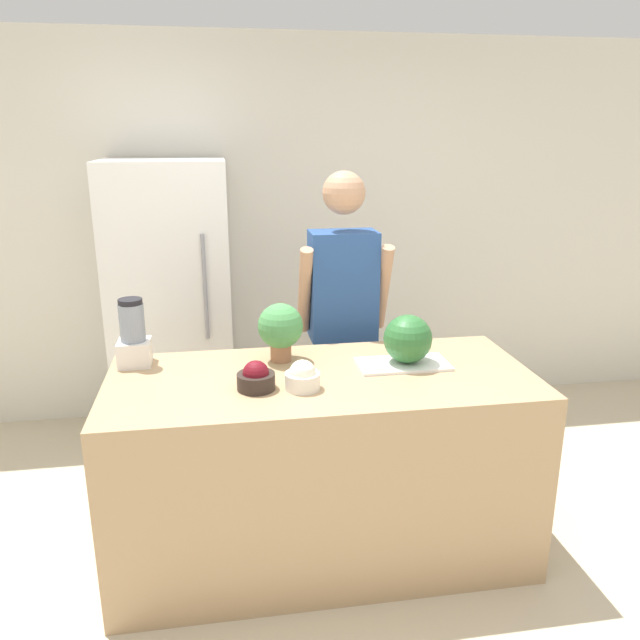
{
  "coord_description": "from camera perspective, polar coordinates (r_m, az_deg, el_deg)",
  "views": [
    {
      "loc": [
        -0.43,
        -2.17,
        1.97
      ],
      "look_at": [
        0.0,
        0.47,
        1.16
      ],
      "focal_mm": 35.0,
      "sensor_mm": 36.0,
      "label": 1
    }
  ],
  "objects": [
    {
      "name": "potted_plant",
      "position": [
        2.97,
        -3.64,
        -0.73
      ],
      "size": [
        0.22,
        0.22,
        0.28
      ],
      "color": "#996647",
      "rests_on": "counter_island"
    },
    {
      "name": "refrigerator",
      "position": [
        4.14,
        -13.4,
        1.43
      ],
      "size": [
        0.75,
        0.66,
        1.81
      ],
      "color": "white",
      "rests_on": "ground_plane"
    },
    {
      "name": "wall_back",
      "position": [
        4.42,
        -3.61,
        8.06
      ],
      "size": [
        8.0,
        0.06,
        2.6
      ],
      "color": "silver",
      "rests_on": "ground_plane"
    },
    {
      "name": "bowl_cherries",
      "position": [
        2.69,
        -5.88,
        -5.29
      ],
      "size": [
        0.16,
        0.16,
        0.13
      ],
      "color": "#2D231E",
      "rests_on": "counter_island"
    },
    {
      "name": "ground_plane",
      "position": [
        2.97,
        1.6,
        -24.86
      ],
      "size": [
        14.0,
        14.0,
        0.0
      ],
      "primitive_type": "plane",
      "color": "beige"
    },
    {
      "name": "cutting_board",
      "position": [
        2.98,
        7.58,
        -4.02
      ],
      "size": [
        0.43,
        0.22,
        0.01
      ],
      "color": "white",
      "rests_on": "counter_island"
    },
    {
      "name": "bowl_cream",
      "position": [
        2.68,
        -1.61,
        -5.24
      ],
      "size": [
        0.15,
        0.15,
        0.13
      ],
      "color": "white",
      "rests_on": "counter_island"
    },
    {
      "name": "person",
      "position": [
        3.51,
        2.07,
        -0.38
      ],
      "size": [
        0.51,
        0.28,
        1.78
      ],
      "color": "#4C608C",
      "rests_on": "ground_plane"
    },
    {
      "name": "counter_island",
      "position": [
        3.04,
        0.13,
        -13.1
      ],
      "size": [
        1.93,
        0.85,
        0.91
      ],
      "color": "tan",
      "rests_on": "ground_plane"
    },
    {
      "name": "watermelon",
      "position": [
        2.95,
        8.03,
        -1.72
      ],
      "size": [
        0.23,
        0.23,
        0.23
      ],
      "color": "#2D6B33",
      "rests_on": "cutting_board"
    },
    {
      "name": "blender",
      "position": [
        3.05,
        -16.7,
        -1.46
      ],
      "size": [
        0.15,
        0.15,
        0.32
      ],
      "color": "silver",
      "rests_on": "counter_island"
    }
  ]
}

